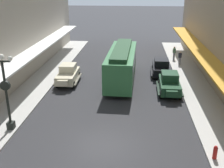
% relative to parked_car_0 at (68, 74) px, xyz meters
% --- Properties ---
extents(ground_plane, '(200.00, 200.00, 0.00)m').
position_rel_parked_car_0_xyz_m(ground_plane, '(4.74, -10.71, -0.94)').
color(ground_plane, '#2D2D30').
extents(parked_car_0, '(2.21, 4.29, 1.84)m').
position_rel_parked_car_0_xyz_m(parked_car_0, '(0.00, 0.00, 0.00)').
color(parked_car_0, beige).
rests_on(parked_car_0, ground).
extents(parked_car_2, '(2.23, 4.29, 1.84)m').
position_rel_parked_car_0_xyz_m(parked_car_2, '(9.27, 3.09, 0.00)').
color(parked_car_2, black).
rests_on(parked_car_2, ground).
extents(parked_car_3, '(2.20, 4.28, 1.84)m').
position_rel_parked_car_0_xyz_m(parked_car_3, '(9.63, -1.73, 0.00)').
color(parked_car_3, '#193D23').
rests_on(parked_car_3, ground).
extents(streetcar, '(2.78, 9.67, 3.46)m').
position_rel_parked_car_0_xyz_m(streetcar, '(5.22, 0.86, 0.96)').
color(streetcar, '#33723F').
rests_on(streetcar, ground).
extents(lamp_post_with_clock, '(1.42, 0.44, 5.16)m').
position_rel_parked_car_0_xyz_m(lamp_post_with_clock, '(-1.66, -9.40, 2.04)').
color(lamp_post_with_clock, black).
rests_on(lamp_post_with_clock, sidewalk_left).
extents(fire_hydrant, '(0.24, 0.24, 0.82)m').
position_rel_parked_car_0_xyz_m(fire_hydrant, '(11.09, -11.65, -0.38)').
color(fire_hydrant, '#B21E19').
rests_on(fire_hydrant, sidewalk_right).
extents(pedestrian_1, '(0.36, 0.24, 1.64)m').
position_rel_parked_car_0_xyz_m(pedestrian_1, '(11.75, 6.84, 0.05)').
color(pedestrian_1, slate).
rests_on(pedestrian_1, sidewalk_right).
extents(pedestrian_2, '(0.36, 0.24, 1.64)m').
position_rel_parked_car_0_xyz_m(pedestrian_2, '(11.37, 9.13, 0.05)').
color(pedestrian_2, slate).
rests_on(pedestrian_2, sidewalk_right).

